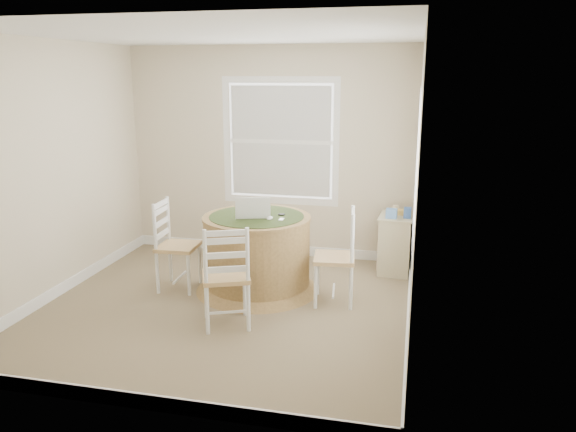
% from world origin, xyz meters
% --- Properties ---
extents(room, '(3.64, 3.64, 2.64)m').
position_xyz_m(room, '(0.17, 0.16, 1.30)').
color(room, '#847654').
rests_on(room, ground).
extents(round_table, '(1.32, 1.32, 0.82)m').
position_xyz_m(round_table, '(0.19, 0.54, 0.44)').
color(round_table, '#9F7B47').
rests_on(round_table, ground).
extents(chair_left, '(0.42, 0.44, 0.95)m').
position_xyz_m(chair_left, '(-0.64, 0.39, 0.47)').
color(chair_left, white).
rests_on(chair_left, ground).
extents(chair_near, '(0.54, 0.53, 0.95)m').
position_xyz_m(chair_near, '(0.16, -0.37, 0.47)').
color(chair_near, white).
rests_on(chair_near, ground).
extents(chair_right, '(0.45, 0.46, 0.95)m').
position_xyz_m(chair_right, '(1.04, 0.38, 0.47)').
color(chair_right, white).
rests_on(chair_right, ground).
extents(laptop, '(0.43, 0.40, 0.25)m').
position_xyz_m(laptop, '(0.17, 0.49, 0.85)').
color(laptop, white).
rests_on(laptop, round_table).
extents(mouse, '(0.07, 0.10, 0.04)m').
position_xyz_m(mouse, '(0.36, 0.44, 0.83)').
color(mouse, white).
rests_on(mouse, round_table).
extents(phone, '(0.05, 0.09, 0.02)m').
position_xyz_m(phone, '(0.48, 0.45, 0.82)').
color(phone, '#B7BABF').
rests_on(phone, round_table).
extents(keys, '(0.06, 0.05, 0.02)m').
position_xyz_m(keys, '(0.44, 0.62, 0.82)').
color(keys, black).
rests_on(keys, round_table).
extents(corner_chest, '(0.41, 0.53, 0.68)m').
position_xyz_m(corner_chest, '(1.60, 1.43, 0.34)').
color(corner_chest, beige).
rests_on(corner_chest, ground).
extents(tissue_box, '(0.13, 0.13, 0.10)m').
position_xyz_m(tissue_box, '(1.56, 1.33, 0.73)').
color(tissue_box, '#639AE3').
rests_on(tissue_box, corner_chest).
extents(box_yellow, '(0.16, 0.11, 0.06)m').
position_xyz_m(box_yellow, '(1.66, 1.48, 0.71)').
color(box_yellow, '#EBB853').
rests_on(box_yellow, corner_chest).
extents(box_blue, '(0.08, 0.08, 0.12)m').
position_xyz_m(box_blue, '(1.71, 1.35, 0.74)').
color(box_blue, '#365CA4').
rests_on(box_blue, corner_chest).
extents(cup_cream, '(0.07, 0.07, 0.09)m').
position_xyz_m(cup_cream, '(1.59, 1.54, 0.72)').
color(cup_cream, beige).
rests_on(cup_cream, corner_chest).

